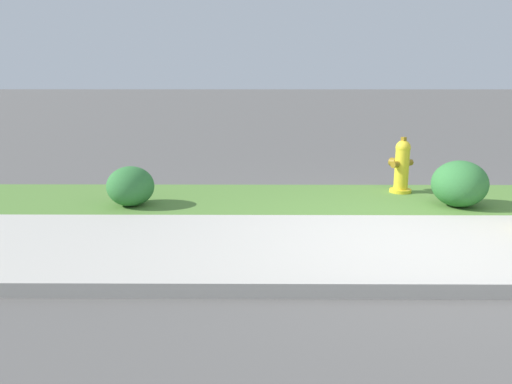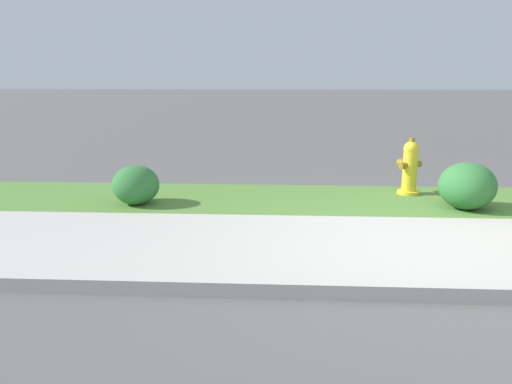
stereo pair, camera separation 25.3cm
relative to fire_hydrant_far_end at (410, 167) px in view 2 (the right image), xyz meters
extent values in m
plane|color=#5B5956|center=(-0.39, -2.27, -0.38)|extent=(120.00, 120.00, 0.00)
cube|color=#BCB7AD|center=(-0.39, -2.27, -0.37)|extent=(18.00, 2.08, 0.01)
cube|color=#568438|center=(-0.39, -0.37, -0.37)|extent=(18.00, 1.71, 0.01)
cube|color=#BCB7AD|center=(-0.39, -3.39, -0.32)|extent=(18.00, 0.16, 0.12)
cylinder|color=yellow|center=(0.00, 0.00, -0.35)|extent=(0.30, 0.30, 0.05)
cylinder|color=yellow|center=(0.00, 0.00, -0.03)|extent=(0.20, 0.20, 0.58)
sphere|color=yellow|center=(0.00, 0.00, 0.26)|extent=(0.21, 0.21, 0.21)
cube|color=olive|center=(0.00, 0.00, 0.38)|extent=(0.08, 0.08, 0.06)
cylinder|color=olive|center=(-0.11, -0.08, 0.04)|extent=(0.13, 0.13, 0.09)
cylinder|color=olive|center=(0.12, 0.08, 0.04)|extent=(0.13, 0.13, 0.09)
cylinder|color=olive|center=(-0.08, 0.12, 0.04)|extent=(0.16, 0.15, 0.12)
ellipsoid|color=#337538|center=(-3.60, -0.76, -0.13)|extent=(0.59, 0.59, 0.50)
ellipsoid|color=#337538|center=(0.51, -0.77, -0.09)|extent=(0.68, 0.68, 0.58)
camera|label=1|loc=(-1.98, -6.85, 1.22)|focal=35.00mm
camera|label=2|loc=(-1.73, -6.84, 1.22)|focal=35.00mm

